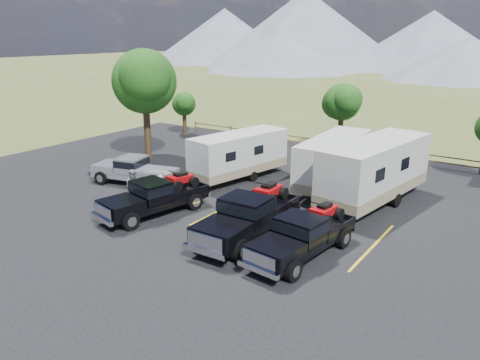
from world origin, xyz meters
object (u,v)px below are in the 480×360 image
Objects in this scene: rig_right at (303,234)px; pickup_silver at (134,170)px; trailer_left at (239,155)px; trailer_center at (334,162)px; trailer_right at (375,171)px; tree_big_nw at (144,81)px; rig_center at (249,215)px; person_a at (160,191)px; person_b at (134,186)px; rig_left at (156,196)px.

rig_right is 13.16m from pickup_silver.
trailer_center is at bearing 28.02° from trailer_left.
trailer_center is (5.62, 1.65, 0.08)m from trailer_left.
trailer_left is at bearing 144.94° from rig_right.
trailer_left is 0.95× the size of trailer_center.
trailer_center is 3.08m from trailer_right.
tree_big_nw is 15.99m from rig_center.
tree_big_nw is at bearing -156.19° from pickup_silver.
person_b is (-1.62, -0.36, 0.04)m from person_a.
rig_right is (8.29, 0.05, -0.01)m from rig_left.
trailer_left is (8.19, -0.25, -4.05)m from tree_big_nw.
person_b reaches higher than person_a.
rig_right reaches higher than person_a.
trailer_right is 5.62× the size of person_a.
pickup_silver is (-9.98, 2.48, -0.18)m from rig_center.
trailer_center is at bearing 107.52° from pickup_silver.
trailer_left is at bearing -168.64° from trailer_right.
rig_right is 9.30m from trailer_center.
trailer_center is 10.19m from person_a.
rig_right is at bearing -83.24° from trailer_right.
tree_big_nw is 0.79× the size of trailer_right.
rig_center is 3.55× the size of person_b.
trailer_right reaches higher than rig_center.
person_a is 0.95× the size of person_b.
person_b reaches higher than pickup_silver.
tree_big_nw is 11.19m from person_a.
trailer_left reaches higher than pickup_silver.
rig_left is at bearing -125.55° from trailer_center.
trailer_left reaches higher than rig_left.
rig_center is at bearing 62.73° from pickup_silver.
rig_center is 8.79m from trailer_left.
trailer_right is 5.35× the size of person_b.
rig_left is at bearing -78.70° from trailer_left.
person_b is (-7.77, -8.44, -0.67)m from trailer_center.
person_a is at bearing -41.16° from tree_big_nw.
rig_right is 3.42× the size of person_a.
pickup_silver is (-13.07, -4.92, -0.92)m from trailer_right.
person_b is (-10.61, -7.25, -0.86)m from trailer_right.
rig_right is at bearing 133.06° from person_a.
trailer_left is 1.43× the size of pickup_silver.
trailer_right is at bearing 54.11° from rig_left.
person_a is (-0.48, 0.86, -0.07)m from rig_left.
rig_center is at bearing -27.95° from tree_big_nw.
trailer_center is at bearing 69.41° from rig_left.
rig_center is (5.41, 0.36, 0.10)m from rig_left.
tree_big_nw is 7.55m from pickup_silver.
trailer_right is at bearing 14.73° from trailer_left.
trailer_center is at bearing 112.72° from rig_right.
pickup_silver is at bearing -124.25° from trailer_left.
rig_right is at bearing 12.12° from rig_left.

